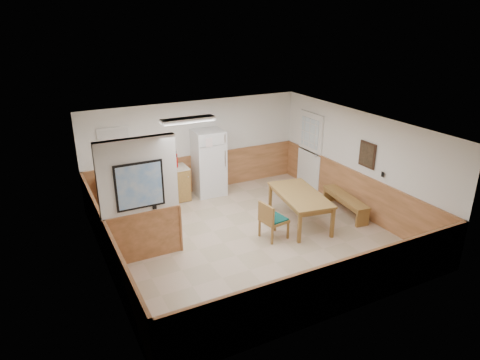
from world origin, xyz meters
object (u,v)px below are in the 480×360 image
dining_table (300,197)px  fire_extinguisher (176,160)px  dining_bench (345,200)px  soap_bottle (118,172)px  refrigerator (209,163)px  dining_chair (271,218)px

dining_table → fire_extinguisher: fire_extinguisher is taller
dining_bench → soap_bottle: size_ratio=7.35×
soap_bottle → refrigerator: bearing=-1.3°
fire_extinguisher → soap_bottle: size_ratio=1.95×
soap_bottle → dining_table: bearing=-36.7°
refrigerator → soap_bottle: size_ratio=8.01×
dining_table → dining_bench: bearing=6.7°
dining_chair → soap_bottle: bearing=123.0°
dining_bench → soap_bottle: soap_bottle is taller
refrigerator → fire_extinguisher: size_ratio=4.10×
refrigerator → dining_table: bearing=-63.8°
soap_bottle → fire_extinguisher: bearing=-0.9°
dining_table → dining_chair: (-0.98, -0.33, -0.17)m
dining_bench → fire_extinguisher: (-3.38, 2.68, 0.75)m
refrigerator → dining_table: refrigerator is taller
dining_chair → fire_extinguisher: 3.20m
refrigerator → dining_chair: 2.95m
refrigerator → dining_chair: bearing=-84.5°
dining_chair → fire_extinguisher: fire_extinguisher is taller
dining_bench → soap_bottle: 5.60m
dining_chair → fire_extinguisher: bearing=102.5°
dining_table → dining_chair: dining_chair is taller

